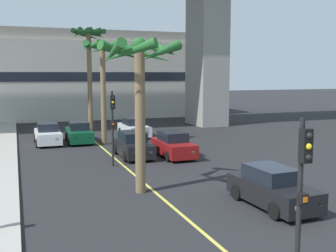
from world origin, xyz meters
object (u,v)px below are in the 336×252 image
(car_queue_fifth, at_px, (48,134))
(palm_tree_near_median, at_px, (139,73))
(car_queue_second, at_px, (133,145))
(car_queue_front, at_px, (272,188))
(traffic_light_median_near, at_px, (302,184))
(traffic_light_median_far, at_px, (113,118))
(car_queue_third, at_px, (134,128))
(car_queue_sixth, at_px, (173,145))
(car_queue_fourth, at_px, (79,133))
(palm_tree_mid_median, at_px, (103,60))
(palm_tree_far_median, at_px, (89,49))

(car_queue_fifth, height_order, palm_tree_near_median, palm_tree_near_median)
(car_queue_second, height_order, palm_tree_near_median, palm_tree_near_median)
(car_queue_front, xyz_separation_m, car_queue_second, (-2.50, 11.26, 0.00))
(traffic_light_median_near, xyz_separation_m, palm_tree_near_median, (-0.95, 9.60, 2.48))
(car_queue_second, distance_m, traffic_light_median_far, 3.43)
(car_queue_third, relative_size, traffic_light_median_near, 0.99)
(car_queue_second, xyz_separation_m, palm_tree_near_median, (-1.77, -7.62, 4.48))
(car_queue_fifth, bearing_deg, car_queue_sixth, -47.22)
(car_queue_front, xyz_separation_m, car_queue_fourth, (-4.86, 17.94, 0.00))
(car_queue_fifth, relative_size, traffic_light_median_near, 0.98)
(car_queue_third, distance_m, palm_tree_mid_median, 6.81)
(car_queue_fourth, height_order, car_queue_fifth, same)
(traffic_light_median_far, bearing_deg, traffic_light_median_near, -86.48)
(car_queue_third, bearing_deg, car_queue_fourth, -164.49)
(car_queue_sixth, bearing_deg, palm_tree_near_median, -121.27)
(car_queue_fourth, relative_size, car_queue_fifth, 1.01)
(car_queue_front, xyz_separation_m, car_queue_fifth, (-7.13, 18.01, 0.00))
(traffic_light_median_near, relative_size, palm_tree_mid_median, 0.56)
(car_queue_fourth, height_order, palm_tree_mid_median, palm_tree_mid_median)
(traffic_light_median_near, bearing_deg, car_queue_fifth, 99.01)
(car_queue_sixth, xyz_separation_m, palm_tree_near_median, (-4.14, -6.81, 4.48))
(car_queue_front, distance_m, palm_tree_near_median, 7.18)
(car_queue_fifth, distance_m, palm_tree_far_median, 9.48)
(car_queue_third, xyz_separation_m, palm_tree_near_median, (-4.04, -15.58, 4.48))
(car_queue_sixth, xyz_separation_m, traffic_light_median_far, (-4.11, -1.38, 1.99))
(palm_tree_near_median, xyz_separation_m, palm_tree_mid_median, (1.00, 12.75, 0.92))
(car_queue_front, xyz_separation_m, traffic_light_median_near, (-3.33, -5.96, 1.99))
(car_queue_fifth, bearing_deg, traffic_light_median_far, -72.16)
(car_queue_second, relative_size, palm_tree_far_median, 0.45)
(car_queue_third, relative_size, car_queue_sixth, 1.01)
(car_queue_fifth, xyz_separation_m, car_queue_sixth, (6.99, -7.55, 0.00))
(car_queue_third, xyz_separation_m, car_queue_fourth, (-4.63, -1.28, 0.00))
(car_queue_sixth, relative_size, traffic_light_median_near, 0.98)
(traffic_light_median_far, xyz_separation_m, palm_tree_far_median, (1.23, 14.42, 4.56))
(car_queue_front, distance_m, car_queue_third, 19.22)
(car_queue_fifth, height_order, palm_tree_mid_median, palm_tree_mid_median)
(car_queue_second, distance_m, car_queue_third, 8.28)
(car_queue_front, relative_size, palm_tree_near_median, 0.62)
(palm_tree_far_median, bearing_deg, traffic_light_median_far, -94.87)
(car_queue_fifth, xyz_separation_m, traffic_light_median_near, (3.80, -23.97, 1.99))
(traffic_light_median_far, bearing_deg, car_queue_second, 51.28)
(car_queue_sixth, relative_size, traffic_light_median_far, 0.98)
(car_queue_sixth, bearing_deg, car_queue_second, 161.27)
(palm_tree_mid_median, bearing_deg, traffic_light_median_near, -90.14)
(car_queue_second, distance_m, palm_tree_near_median, 9.01)
(traffic_light_median_near, xyz_separation_m, palm_tree_far_median, (0.30, 29.45, 4.56))
(car_queue_second, bearing_deg, car_queue_fourth, 109.43)
(car_queue_fourth, xyz_separation_m, palm_tree_mid_median, (1.59, -1.55, 5.40))
(palm_tree_far_median, bearing_deg, car_queue_front, -82.66)
(car_queue_front, height_order, car_queue_second, same)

